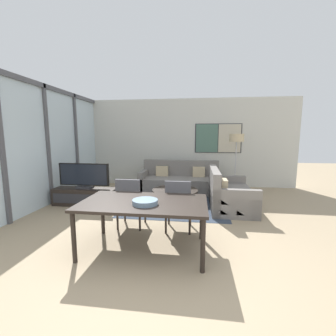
% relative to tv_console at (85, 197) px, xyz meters
% --- Properties ---
extents(ground_plane, '(24.00, 24.00, 0.00)m').
position_rel_tv_console_xyz_m(ground_plane, '(2.16, -2.53, -0.20)').
color(ground_plane, '#9E896B').
extents(wall_back, '(7.08, 0.09, 2.80)m').
position_rel_tv_console_xyz_m(wall_back, '(2.20, 2.49, 1.20)').
color(wall_back, silver).
rests_on(wall_back, ground_plane).
extents(window_wall_left, '(0.07, 5.02, 2.80)m').
position_rel_tv_console_xyz_m(window_wall_left, '(-0.87, -0.02, 1.33)').
color(window_wall_left, silver).
rests_on(window_wall_left, ground_plane).
extents(area_rug, '(2.34, 1.98, 0.01)m').
position_rel_tv_console_xyz_m(area_rug, '(2.12, 0.23, -0.20)').
color(area_rug, '#333D4C').
rests_on(area_rug, ground_plane).
extents(tv_console, '(1.48, 0.41, 0.40)m').
position_rel_tv_console_xyz_m(tv_console, '(0.00, 0.00, 0.00)').
color(tv_console, black).
rests_on(tv_console, ground_plane).
extents(television, '(1.21, 0.20, 0.60)m').
position_rel_tv_console_xyz_m(television, '(-0.00, 0.00, 0.50)').
color(television, '#2D2D33').
rests_on(television, tv_console).
extents(sofa_main, '(2.29, 0.93, 0.89)m').
position_rel_tv_console_xyz_m(sofa_main, '(2.12, 1.65, 0.08)').
color(sofa_main, slate).
rests_on(sofa_main, ground_plane).
extents(sofa_side, '(0.93, 1.65, 0.89)m').
position_rel_tv_console_xyz_m(sofa_side, '(3.32, 0.28, 0.08)').
color(sofa_side, slate).
rests_on(sofa_side, ground_plane).
extents(coffee_table, '(1.07, 1.07, 0.39)m').
position_rel_tv_console_xyz_m(coffee_table, '(2.12, 0.23, 0.09)').
color(coffee_table, black).
rests_on(coffee_table, ground_plane).
extents(dining_table, '(1.76, 1.01, 0.72)m').
position_rel_tv_console_xyz_m(dining_table, '(1.89, -1.88, 0.46)').
color(dining_table, black).
rests_on(dining_table, ground_plane).
extents(dining_chair_left, '(0.46, 0.46, 0.90)m').
position_rel_tv_console_xyz_m(dining_chair_left, '(1.46, -1.14, 0.30)').
color(dining_chair_left, '#4C4C51').
rests_on(dining_chair_left, ground_plane).
extents(dining_chair_centre, '(0.46, 0.46, 0.90)m').
position_rel_tv_console_xyz_m(dining_chair_centre, '(2.32, -1.18, 0.30)').
color(dining_chair_centre, '#4C4C51').
rests_on(dining_chair_centre, ground_plane).
extents(fruit_bowl, '(0.35, 0.35, 0.06)m').
position_rel_tv_console_xyz_m(fruit_bowl, '(1.94, -2.01, 0.56)').
color(fruit_bowl, slate).
rests_on(fruit_bowl, dining_table).
extents(floor_lamp, '(0.40, 0.40, 1.69)m').
position_rel_tv_console_xyz_m(floor_lamp, '(3.71, 1.70, 1.27)').
color(floor_lamp, '#2D2D33').
rests_on(floor_lamp, ground_plane).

